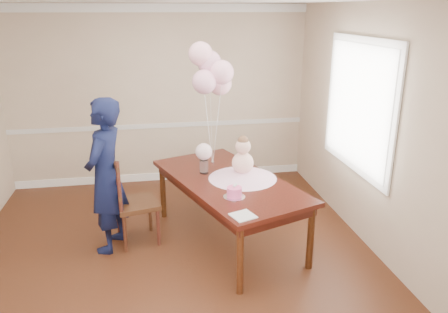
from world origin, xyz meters
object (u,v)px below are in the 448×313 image
Objects in this scene: birthday_cake at (234,192)px; woman at (106,176)px; dining_table_top at (229,181)px; dining_chair_seat at (137,204)px.

woman is at bearing 156.26° from birthday_cake.
birthday_cake is 0.09× the size of woman.
woman is (-1.36, 0.08, 0.13)m from dining_table_top.
dining_table_top is 4.40× the size of dining_chair_seat.
birthday_cake is (-0.04, -0.51, 0.09)m from dining_table_top.
birthday_cake is at bearing 85.69° from woman.
birthday_cake is at bearing -46.29° from dining_chair_seat.
dining_table_top reaches higher than dining_chair_seat.
dining_chair_seat is at bearing 146.95° from birthday_cake.
birthday_cake is 0.33× the size of dining_chair_seat.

